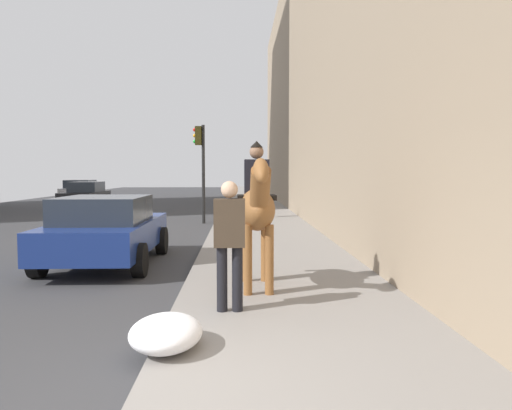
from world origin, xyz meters
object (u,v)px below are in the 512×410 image
mounted_horse_near (257,207)px  car_near_lane (106,229)px  car_far_lane (86,195)px  traffic_light_near_curb (201,158)px  pedestrian_greeting (230,237)px  car_mid_lane (81,190)px

mounted_horse_near → car_near_lane: bearing=-132.5°
car_far_lane → traffic_light_near_curb: traffic_light_near_curb is taller
pedestrian_greeting → car_far_lane: 21.26m
car_near_lane → mounted_horse_near: bearing=-131.1°
car_near_lane → car_far_lane: size_ratio=1.02×
car_near_lane → traffic_light_near_curb: traffic_light_near_curb is taller
mounted_horse_near → car_near_lane: 4.09m
pedestrian_greeting → car_mid_lane: (26.39, 10.41, -0.34)m
traffic_light_near_curb → mounted_horse_near: bearing=-171.1°
car_near_lane → car_far_lane: bearing=18.9°
car_mid_lane → car_far_lane: same height
car_far_lane → mounted_horse_near: bearing=24.4°
mounted_horse_near → car_mid_lane: mounted_horse_near is taller
car_near_lane → car_far_lane: (15.82, 5.39, -0.00)m
car_far_lane → traffic_light_near_curb: 10.29m
car_mid_lane → car_far_lane: size_ratio=1.03×
car_far_lane → traffic_light_near_curb: bearing=41.4°
car_far_lane → car_mid_lane: bearing=-160.4°
car_far_lane → traffic_light_near_curb: size_ratio=1.08×
mounted_horse_near → car_far_lane: size_ratio=0.57×
car_near_lane → traffic_light_near_curb: (8.22, -1.33, 1.75)m
car_mid_lane → traffic_light_near_curb: bearing=-150.0°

